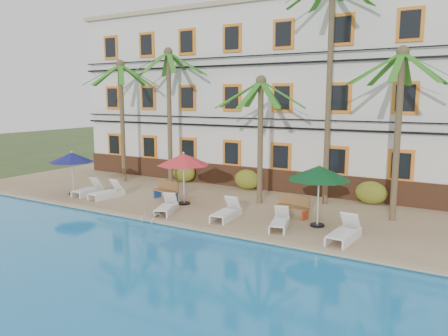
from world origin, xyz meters
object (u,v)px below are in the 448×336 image
Objects in this scene: umbrella_green at (319,173)px; bench_left at (167,190)px; palm_c at (261,120)px; lounger_b at (107,192)px; bench_right at (293,206)px; lounger_a at (89,189)px; palm_b at (169,98)px; pool_ladder at (152,222)px; palm_d at (330,62)px; lounger_c at (167,207)px; palm_e at (399,109)px; palm_a at (122,103)px; lounger_e at (280,221)px; lounger_f at (344,232)px; umbrella_blue at (72,158)px; umbrella_red at (184,160)px; lounger_d at (227,212)px.

umbrella_green is 1.60× the size of bench_left.
lounger_b is (-7.13, -2.88, -3.69)m from palm_c.
bench_right is (2.28, -1.45, -3.51)m from palm_c.
lounger_a is at bearing -172.62° from bench_right.
palm_b is 10.14m from bench_right.
pool_ladder is (-4.69, -3.63, -0.47)m from bench_right.
palm_d is 6.77× the size of bench_left.
palm_b is at bearing 121.51° from pool_ladder.
lounger_a is 10.88m from bench_right.
bench_right reaches higher than lounger_c.
palm_b is 1.10× the size of palm_e.
lounger_b is at bearing -167.24° from palm_e.
palm_c is at bearing -151.28° from palm_d.
lounger_c reaches higher than pool_ladder.
palm_a reaches higher than lounger_e.
palm_d is at bearing 86.60° from lounger_e.
lounger_a is 1.01× the size of lounger_e.
palm_c is 7.14m from lounger_f.
palm_b reaches higher than umbrella_blue.
palm_b is at bearing 152.38° from lounger_e.
palm_b is at bearing 125.64° from lounger_c.
lounger_c is at bearing -178.72° from lounger_f.
palm_a is at bearing 177.20° from palm_e.
palm_a is 15.76m from lounger_f.
palm_b is at bearing 134.95° from umbrella_red.
bench_right is at bearing -157.62° from palm_e.
palm_b reaches higher than lounger_a.
lounger_a is at bearing 20.80° from umbrella_blue.
lounger_b is (-9.87, -4.38, -6.31)m from palm_d.
umbrella_green is 6.80m from lounger_c.
palm_b is 6.38m from lounger_b.
palm_c is at bearing 18.50° from lounger_a.
umbrella_blue is 1.26× the size of lounger_e.
umbrella_green is 10.94m from lounger_b.
palm_b is at bearing 56.73° from umbrella_blue.
lounger_d is at bearing -0.01° from umbrella_blue.
palm_b is 1.29× the size of palm_c.
lounger_b is 1.22× the size of bench_right.
palm_c is 9.71m from lounger_a.
lounger_f is at bearing -41.36° from umbrella_green.
umbrella_red is at bearing -166.88° from palm_e.
lounger_b is at bearing -1.44° from lounger_a.
pool_ladder is at bearing -142.28° from bench_right.
lounger_b is at bearing 6.98° from umbrella_blue.
palm_e is 8.09m from lounger_d.
umbrella_blue reaches higher than lounger_d.
palm_b is (3.13, 0.49, 0.33)m from palm_a.
palm_e is at bearing 13.12° from umbrella_red.
palm_d is 13.72m from umbrella_blue.
umbrella_red reaches higher than bench_right.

